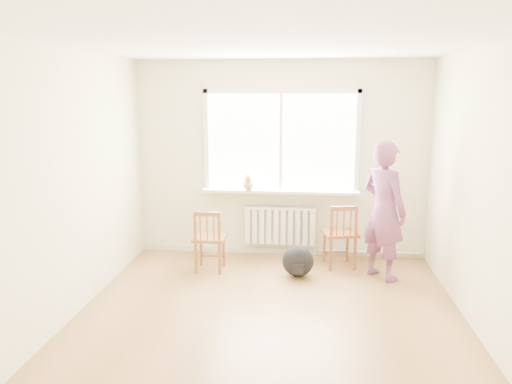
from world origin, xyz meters
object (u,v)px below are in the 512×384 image
(chair_right, at_px, (341,236))
(backpack, at_px, (298,261))
(cat, at_px, (249,183))
(chair_left, at_px, (209,240))
(person, at_px, (384,211))

(chair_right, xyz_separation_m, backpack, (-0.54, -0.38, -0.24))
(cat, relative_size, backpack, 0.98)
(chair_left, xyz_separation_m, person, (2.17, 0.00, 0.44))
(chair_left, xyz_separation_m, backpack, (1.14, -0.07, -0.21))
(chair_right, relative_size, cat, 2.23)
(chair_left, distance_m, cat, 0.99)
(chair_right, distance_m, person, 0.71)
(chair_left, height_order, person, person)
(cat, bearing_deg, person, -23.18)
(chair_right, bearing_deg, chair_left, -2.36)
(person, xyz_separation_m, cat, (-1.73, 0.61, 0.20))
(chair_right, bearing_deg, person, 135.06)
(chair_left, height_order, chair_right, chair_right)
(chair_right, distance_m, cat, 1.42)
(chair_left, relative_size, person, 0.48)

